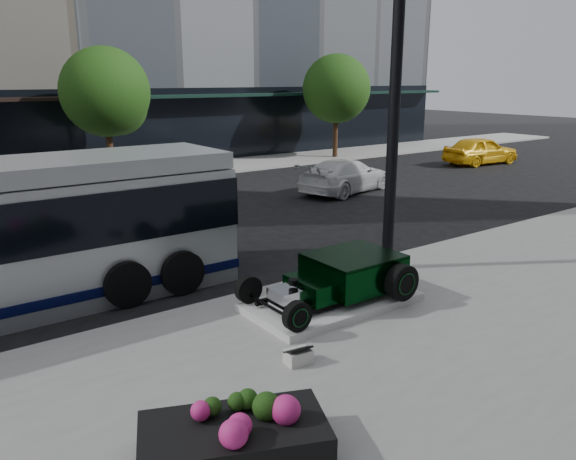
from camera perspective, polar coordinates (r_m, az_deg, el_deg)
ground at (r=14.30m, az=-3.92°, el=-3.10°), size 120.00×120.00×0.00m
sidewalk_far at (r=26.89m, az=-20.10°, el=4.78°), size 70.00×4.00×0.12m
street_trees at (r=25.99m, az=-17.78°, el=12.89°), size 29.80×3.80×5.70m
display_plinth at (r=11.23m, az=4.48°, el=-7.27°), size 3.40×1.80×0.15m
hot_rod at (r=11.26m, az=5.83°, el=-4.51°), size 3.22×2.00×0.81m
info_plaque at (r=9.06m, az=1.05°, el=-12.65°), size 0.43×0.35×0.31m
lamppost at (r=12.87m, az=10.81°, el=13.31°), size 0.48×0.48×8.65m
flower_planter at (r=7.07m, az=-5.51°, el=-20.25°), size 2.45×1.86×0.71m
white_sedan at (r=22.89m, az=5.92°, el=5.51°), size 4.96×2.90×1.35m
yellow_taxi at (r=32.12m, az=18.99°, el=7.66°), size 4.53×2.22×1.49m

